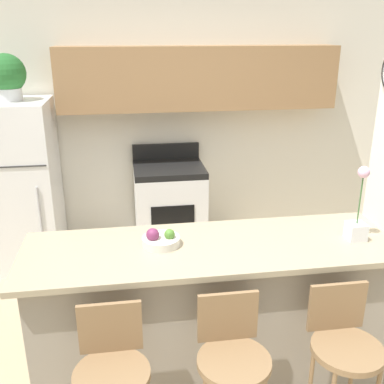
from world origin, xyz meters
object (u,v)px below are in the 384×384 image
refrigerator (21,185)px  bar_stool_mid (232,359)px  fruit_bowl (161,240)px  bar_stool_left (112,372)px  potted_plant_on_fridge (6,76)px  orchid_vase (358,219)px  stove_range (170,207)px  bar_stool_right (344,347)px

refrigerator → bar_stool_mid: refrigerator is taller
refrigerator → fruit_bowl: (1.18, -1.85, 0.23)m
bar_stool_left → potted_plant_on_fridge: size_ratio=2.29×
orchid_vase → stove_range: bearing=115.0°
orchid_vase → bar_stool_left: bearing=-161.2°
potted_plant_on_fridge → stove_range: bearing=2.3°
potted_plant_on_fridge → bar_stool_mid: bearing=-58.8°
bar_stool_mid → potted_plant_on_fridge: potted_plant_on_fridge is taller
bar_stool_left → fruit_bowl: bearing=63.5°
refrigerator → orchid_vase: size_ratio=3.44×
refrigerator → bar_stool_mid: bearing=-58.8°
refrigerator → fruit_bowl: bearing=-57.5°
bar_stool_left → bar_stool_right: same height
bar_stool_mid → potted_plant_on_fridge: bearing=121.2°
orchid_vase → fruit_bowl: orchid_vase is taller
refrigerator → orchid_vase: refrigerator is taller
potted_plant_on_fridge → bar_stool_left: bearing=-70.2°
orchid_vase → fruit_bowl: bearing=175.2°
bar_stool_right → potted_plant_on_fridge: 3.44m
refrigerator → bar_stool_left: (0.88, -2.46, -0.17)m
bar_stool_right → refrigerator: bearing=130.4°
orchid_vase → bar_stool_mid: bearing=-150.2°
refrigerator → fruit_bowl: refrigerator is taller
bar_stool_right → fruit_bowl: 1.16m
potted_plant_on_fridge → orchid_vase: (2.36, -1.95, -0.68)m
bar_stool_right → bar_stool_left: bearing=180.0°
stove_range → potted_plant_on_fridge: 1.97m
bar_stool_right → orchid_vase: size_ratio=2.02×
bar_stool_right → potted_plant_on_fridge: bearing=130.4°
bar_stool_right → bar_stool_mid: bearing=180.0°
refrigerator → fruit_bowl: 2.21m
refrigerator → stove_range: (1.43, 0.06, -0.34)m
stove_range → potted_plant_on_fridge: size_ratio=2.61×
stove_range → refrigerator: bearing=-177.7°
refrigerator → orchid_vase: 3.08m
bar_stool_mid → potted_plant_on_fridge: (-1.49, 2.46, 1.19)m
bar_stool_left → bar_stool_right: size_ratio=1.00×
bar_stool_left → bar_stool_mid: same height
bar_stool_mid → bar_stool_left: bearing=180.0°
bar_stool_right → potted_plant_on_fridge: size_ratio=2.29×
refrigerator → bar_stool_left: bearing=-70.2°
bar_stool_left → bar_stool_mid: (0.60, 0.00, 0.00)m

